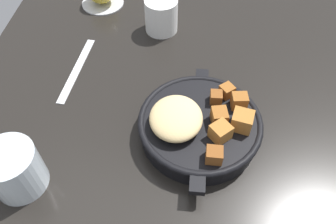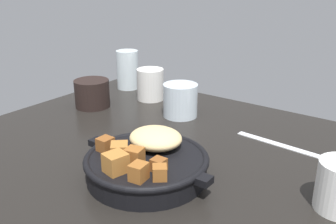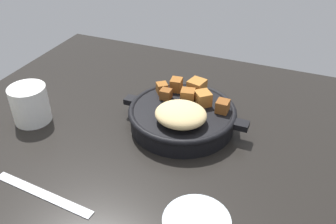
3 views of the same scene
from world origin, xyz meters
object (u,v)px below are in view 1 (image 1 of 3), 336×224
cast_iron_skillet (198,126)px  butter_knife (77,69)px  water_glass_short (14,170)px  white_creamer_pitcher (161,15)px

cast_iron_skillet → butter_knife: size_ratio=1.34×
butter_knife → water_glass_short: bearing=-179.4°
butter_knife → white_creamer_pitcher: (15.07, -16.17, 3.66)cm
white_creamer_pitcher → butter_knife: bearing=133.0°
cast_iron_skillet → butter_knife: bearing=60.8°
butter_knife → white_creamer_pitcher: size_ratio=2.48×
cast_iron_skillet → white_creamer_pitcher: 30.95cm
water_glass_short → white_creamer_pitcher: bearing=-23.7°
water_glass_short → white_creamer_pitcher: size_ratio=1.09×
cast_iron_skillet → water_glass_short: 29.98cm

